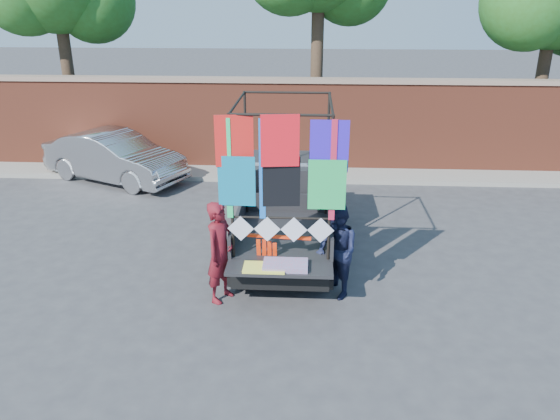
# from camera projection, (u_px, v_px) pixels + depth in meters

# --- Properties ---
(ground) EXTENTS (90.00, 90.00, 0.00)m
(ground) POSITION_uv_depth(u_px,v_px,m) (258.00, 288.00, 9.45)
(ground) COLOR #38383A
(ground) RESTS_ON ground
(brick_wall) EXTENTS (30.00, 0.45, 2.61)m
(brick_wall) POSITION_uv_depth(u_px,v_px,m) (280.00, 124.00, 15.46)
(brick_wall) COLOR brown
(brick_wall) RESTS_ON ground
(curb) EXTENTS (30.00, 1.20, 0.12)m
(curb) POSITION_uv_depth(u_px,v_px,m) (279.00, 174.00, 15.28)
(curb) COLOR gray
(curb) RESTS_ON ground
(pickup_truck) EXTENTS (1.98, 4.97, 3.13)m
(pickup_truck) POSITION_uv_depth(u_px,v_px,m) (287.00, 204.00, 11.09)
(pickup_truck) COLOR black
(pickup_truck) RESTS_ON ground
(sedan) EXTENTS (4.26, 2.99, 1.33)m
(sedan) POSITION_uv_depth(u_px,v_px,m) (115.00, 157.00, 14.71)
(sedan) COLOR #A6A8AD
(sedan) RESTS_ON ground
(woman) EXTENTS (0.65, 0.74, 1.72)m
(woman) POSITION_uv_depth(u_px,v_px,m) (221.00, 252.00, 8.83)
(woman) COLOR maroon
(woman) RESTS_ON ground
(man) EXTENTS (0.90, 0.98, 1.62)m
(man) POSITION_uv_depth(u_px,v_px,m) (337.00, 251.00, 8.97)
(man) COLOR #161B38
(man) RESTS_ON ground
(streamer_bundle) EXTENTS (1.04, 0.14, 0.71)m
(streamer_bundle) POSITION_uv_depth(u_px,v_px,m) (272.00, 249.00, 8.87)
(streamer_bundle) COLOR #FF340D
(streamer_bundle) RESTS_ON ground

